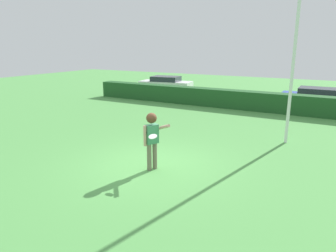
# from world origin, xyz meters

# --- Properties ---
(ground_plane) EXTENTS (60.00, 60.00, 0.00)m
(ground_plane) POSITION_xyz_m (0.00, 0.00, 0.00)
(ground_plane) COLOR #539C4C
(person) EXTENTS (0.83, 0.52, 1.78)m
(person) POSITION_xyz_m (0.20, -0.31, 1.12)
(person) COLOR #736C57
(person) RESTS_ON ground
(frisbee) EXTENTS (0.25, 0.24, 0.10)m
(frisbee) POSITION_xyz_m (0.47, -0.70, 1.19)
(frisbee) COLOR white
(lamppost) EXTENTS (0.24, 0.24, 7.04)m
(lamppost) POSITION_xyz_m (3.33, 4.56, 3.85)
(lamppost) COLOR silver
(lamppost) RESTS_ON ground
(hedge_row) EXTENTS (20.87, 0.90, 1.09)m
(hedge_row) POSITION_xyz_m (0.00, 10.28, 0.54)
(hedge_row) COLOR #205224
(hedge_row) RESTS_ON ground
(parked_car_white) EXTENTS (4.40, 2.28, 1.25)m
(parked_car_white) POSITION_xyz_m (-7.63, 14.33, 0.69)
(parked_car_white) COLOR white
(parked_car_white) RESTS_ON ground
(parked_car_blue) EXTENTS (4.21, 1.82, 1.25)m
(parked_car_blue) POSITION_xyz_m (3.84, 12.57, 0.69)
(parked_car_blue) COLOR #263FA5
(parked_car_blue) RESTS_ON ground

